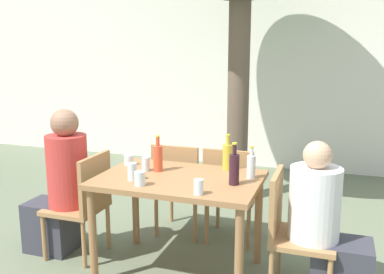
{
  "coord_description": "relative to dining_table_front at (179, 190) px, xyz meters",
  "views": [
    {
      "loc": [
        1.1,
        -2.89,
        1.72
      ],
      "look_at": [
        0.0,
        0.3,
        1.03
      ],
      "focal_mm": 40.0,
      "sensor_mm": 36.0,
      "label": 1
    }
  ],
  "objects": [
    {
      "name": "ground_plane",
      "position": [
        0.0,
        0.0,
        -0.68
      ],
      "size": [
        30.0,
        30.0,
        0.0
      ],
      "primitive_type": "plane",
      "color": "#667056"
    },
    {
      "name": "cafe_building_wall",
      "position": [
        0.0,
        3.34,
        0.72
      ],
      "size": [
        10.0,
        0.08,
        2.8
      ],
      "color": "white",
      "rests_on": "ground_plane"
    },
    {
      "name": "dining_table_front",
      "position": [
        0.0,
        0.0,
        0.0
      ],
      "size": [
        1.22,
        0.82,
        0.78
      ],
      "color": "#996B42",
      "rests_on": "ground_plane"
    },
    {
      "name": "patio_chair_0",
      "position": [
        -0.84,
        0.0,
        -0.18
      ],
      "size": [
        0.44,
        0.44,
        0.88
      ],
      "rotation": [
        0.0,
        0.0,
        -1.57
      ],
      "color": "#A87A4C",
      "rests_on": "ground_plane"
    },
    {
      "name": "patio_chair_1",
      "position": [
        0.84,
        0.0,
        -0.18
      ],
      "size": [
        0.44,
        0.44,
        0.88
      ],
      "rotation": [
        0.0,
        0.0,
        1.57
      ],
      "color": "#A87A4C",
      "rests_on": "ground_plane"
    },
    {
      "name": "patio_chair_2",
      "position": [
        -0.24,
        0.64,
        -0.18
      ],
      "size": [
        0.44,
        0.44,
        0.88
      ],
      "rotation": [
        0.0,
        0.0,
        3.14
      ],
      "color": "#A87A4C",
      "rests_on": "ground_plane"
    },
    {
      "name": "patio_chair_3",
      "position": [
        0.24,
        0.64,
        -0.18
      ],
      "size": [
        0.44,
        0.44,
        0.88
      ],
      "rotation": [
        0.0,
        0.0,
        3.14
      ],
      "color": "#A87A4C",
      "rests_on": "ground_plane"
    },
    {
      "name": "person_seated_0",
      "position": [
        -1.07,
        -0.0,
        -0.11
      ],
      "size": [
        0.57,
        0.34,
        1.25
      ],
      "rotation": [
        0.0,
        0.0,
        -1.57
      ],
      "color": "#383842",
      "rests_on": "ground_plane"
    },
    {
      "name": "person_seated_1",
      "position": [
        1.08,
        -0.0,
        -0.18
      ],
      "size": [
        0.57,
        0.35,
        1.12
      ],
      "rotation": [
        0.0,
        0.0,
        1.57
      ],
      "color": "#383842",
      "rests_on": "ground_plane"
    },
    {
      "name": "water_bottle_0",
      "position": [
        0.52,
        0.15,
        0.2
      ],
      "size": [
        0.06,
        0.06,
        0.25
      ],
      "color": "silver",
      "rests_on": "dining_table_front"
    },
    {
      "name": "oil_cruet_1",
      "position": [
        0.29,
        0.32,
        0.21
      ],
      "size": [
        0.08,
        0.08,
        0.29
      ],
      "color": "gold",
      "rests_on": "dining_table_front"
    },
    {
      "name": "soda_bottle_2",
      "position": [
        -0.21,
        0.1,
        0.21
      ],
      "size": [
        0.07,
        0.07,
        0.29
      ],
      "color": "#DB4C2D",
      "rests_on": "dining_table_front"
    },
    {
      "name": "wine_bottle_3",
      "position": [
        0.43,
        -0.04,
        0.22
      ],
      "size": [
        0.07,
        0.07,
        0.31
      ],
      "color": "#331923",
      "rests_on": "dining_table_front"
    },
    {
      "name": "drinking_glass_0",
      "position": [
        -0.19,
        -0.28,
        0.15
      ],
      "size": [
        0.08,
        0.08,
        0.1
      ],
      "color": "silver",
      "rests_on": "dining_table_front"
    },
    {
      "name": "drinking_glass_1",
      "position": [
        -0.52,
        0.19,
        0.14
      ],
      "size": [
        0.08,
        0.08,
        0.08
      ],
      "color": "silver",
      "rests_on": "dining_table_front"
    },
    {
      "name": "drinking_glass_2",
      "position": [
        0.26,
        -0.33,
        0.15
      ],
      "size": [
        0.07,
        0.07,
        0.1
      ],
      "color": "white",
      "rests_on": "dining_table_front"
    },
    {
      "name": "drinking_glass_3",
      "position": [
        -0.3,
        -0.18,
        0.17
      ],
      "size": [
        0.07,
        0.07,
        0.13
      ],
      "color": "silver",
      "rests_on": "dining_table_front"
    },
    {
      "name": "drinking_glass_4",
      "position": [
        -0.31,
        0.07,
        0.16
      ],
      "size": [
        0.06,
        0.06,
        0.11
      ],
      "color": "silver",
      "rests_on": "dining_table_front"
    }
  ]
}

